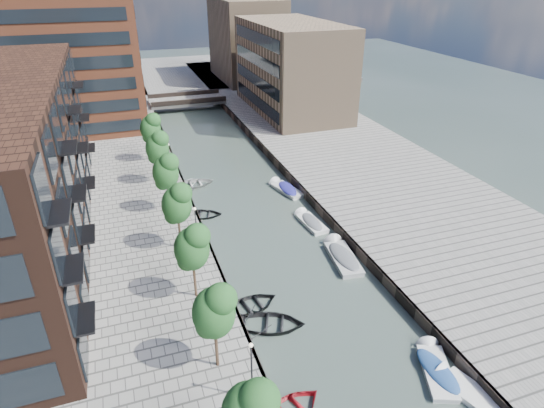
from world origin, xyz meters
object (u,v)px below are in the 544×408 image
sloop_1 (251,308)px  sloop_3 (194,186)px  tree_2 (192,246)px  tree_5 (157,146)px  tree_3 (176,202)px  motorboat_4 (310,222)px  motorboat_3 (285,189)px  tree_6 (150,127)px  tree_4 (165,171)px  sloop_4 (202,216)px  tree_1 (214,310)px  car (271,113)px  motorboat_0 (435,368)px  sloop_0 (271,327)px  motorboat_1 (341,256)px  motorboat_2 (468,393)px  bridge (187,101)px

sloop_1 → sloop_3: sloop_3 is taller
tree_2 → tree_5: 21.00m
tree_3 → tree_5: size_ratio=1.00×
tree_2 → motorboat_4: tree_2 is taller
motorboat_3 → sloop_1: bearing=-117.9°
tree_6 → motorboat_4: size_ratio=1.30×
tree_4 → sloop_4: size_ratio=1.47×
tree_1 → tree_5: size_ratio=1.00×
tree_3 → sloop_1: tree_3 is taller
tree_4 → car: 34.05m
car → motorboat_0: bearing=-75.9°
sloop_0 → motorboat_0: (8.53, -7.03, 0.19)m
sloop_1 → sloop_4: bearing=-9.2°
tree_3 → motorboat_4: tree_3 is taller
motorboat_1 → motorboat_2: 15.31m
tree_1 → sloop_3: size_ratio=1.24×
tree_3 → sloop_4: 8.98m
tree_1 → tree_4: (0.00, 21.00, 0.00)m
bridge → motorboat_1: size_ratio=2.27×
tree_3 → motorboat_3: size_ratio=1.16×
sloop_3 → motorboat_3: 10.65m
tree_5 → sloop_3: size_ratio=1.24×
motorboat_0 → sloop_1: bearing=134.7°
tree_1 → sloop_4: bearing=81.4°
motorboat_3 → motorboat_2: bearing=-89.0°
tree_2 → motorboat_0: bearing=-40.1°
tree_5 → motorboat_1: size_ratio=1.04×
tree_6 → sloop_4: (3.10, -14.46, -5.31)m
tree_3 → sloop_3: 15.38m
tree_2 → motorboat_1: size_ratio=1.04×
sloop_3 → motorboat_4: bearing=-147.0°
car → tree_6: bearing=-124.7°
tree_2 → sloop_1: (3.70, -1.56, -5.31)m
tree_4 → sloop_1: 16.85m
motorboat_0 → car: bearing=82.3°
motorboat_1 → tree_3: bearing=159.7°
sloop_1 → sloop_3: 22.54m
motorboat_1 → car: 39.77m
bridge → motorboat_2: bearing=-85.6°
bridge → sloop_1: bridge is taller
tree_2 → tree_6: same height
sloop_0 → motorboat_4: size_ratio=1.06×
sloop_0 → motorboat_4: bearing=-11.4°
bridge → tree_4: bearing=-102.0°
bridge → sloop_4: bridge is taller
tree_2 → tree_6: 28.00m
sloop_1 → motorboat_2: 15.30m
motorboat_4 → motorboat_3: bearing=87.7°
tree_5 → sloop_1: 23.47m
tree_4 → tree_3: bearing=-90.0°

